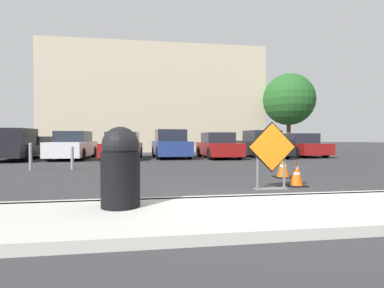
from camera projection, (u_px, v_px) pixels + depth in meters
The scene contains 19 objects.
ground_plane at pixel (185, 160), 15.35m from camera, with size 96.00×96.00×0.00m, color #333335.
sidewalk_strip at pixel (280, 213), 4.47m from camera, with size 28.32×2.02×0.14m.
curb_lip at pixel (255, 199), 5.47m from camera, with size 28.32×0.20×0.14m.
road_closed_sign at pixel (272, 153), 6.81m from camera, with size 1.15×0.20×1.55m.
traffic_cone_nearest at pixel (296, 174), 7.29m from camera, with size 0.43×0.43×0.62m.
traffic_cone_second at pixel (283, 166), 8.83m from camera, with size 0.50×0.50×0.69m.
pickup_truck at pixel (18, 146), 15.69m from camera, with size 2.07×5.55×1.63m.
parked_car_nearest at pixel (73, 146), 16.40m from camera, with size 1.94×4.61×1.51m.
parked_car_second at pixel (123, 147), 16.40m from camera, with size 2.10×4.27×1.47m.
parked_car_third at pixel (171, 145), 17.28m from camera, with size 2.10×4.25×1.62m.
parked_car_fourth at pixel (218, 146), 17.14m from camera, with size 1.93×4.27×1.45m.
parked_car_fifth at pixel (262, 145), 17.61m from camera, with size 2.02×4.34×1.58m.
parked_car_sixth at pixel (300, 146), 18.54m from camera, with size 2.02×4.18×1.41m.
trash_bin at pixel (120, 166), 4.54m from camera, with size 0.59×0.59×1.22m.
bollard_nearest at pixel (112, 155), 11.19m from camera, with size 0.12×0.12×0.96m.
bollard_second at pixel (72, 157), 10.97m from camera, with size 0.12×0.12×0.86m.
bollard_third at pixel (31, 156), 10.76m from camera, with size 0.12×0.12×0.99m.
building_facade_backdrop at pixel (155, 101), 25.39m from camera, with size 17.62×5.00×8.52m.
street_tree_behind_lot at pixel (289, 100), 23.93m from camera, with size 4.11×4.11×6.25m.
Camera 1 is at (-1.97, -5.20, 1.20)m, focal length 28.00 mm.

